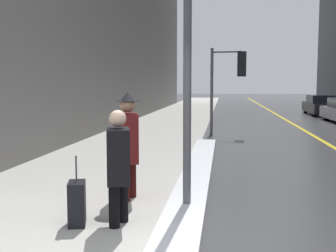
# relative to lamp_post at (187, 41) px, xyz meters

# --- Properties ---
(sidewalk_slab) EXTENTS (4.00, 80.00, 0.01)m
(sidewalk_slab) POSITION_rel_lamp_post_xyz_m (-2.18, 13.25, -2.51)
(sidewalk_slab) COLOR #B2AFA8
(sidewalk_slab) RESTS_ON ground
(road_centre_stripe) EXTENTS (0.16, 80.00, 0.00)m
(road_centre_stripe) POSITION_rel_lamp_post_xyz_m (3.82, 13.25, -2.51)
(road_centre_stripe) COLOR gold
(road_centre_stripe) RESTS_ON ground
(snow_bank_curb) EXTENTS (0.58, 9.46, 0.13)m
(snow_bank_curb) POSITION_rel_lamp_post_xyz_m (-0.01, 2.56, -2.45)
(snow_bank_curb) COLOR white
(snow_bank_curb) RESTS_ON ground
(lamp_post) EXTENTS (0.28, 0.28, 4.11)m
(lamp_post) POSITION_rel_lamp_post_xyz_m (0.00, 0.00, 0.00)
(lamp_post) COLOR #515156
(lamp_post) RESTS_ON ground
(traffic_light_near) EXTENTS (1.30, 0.37, 3.22)m
(traffic_light_near) POSITION_rel_lamp_post_xyz_m (0.78, 9.58, -0.20)
(traffic_light_near) COLOR #515156
(traffic_light_near) RESTS_ON ground
(pedestrian_trailing) EXTENTS (0.42, 0.56, 1.55)m
(pedestrian_trailing) POSITION_rel_lamp_post_xyz_m (-0.85, -0.75, -1.65)
(pedestrian_trailing) COLOR black
(pedestrian_trailing) RESTS_ON ground
(pedestrian_in_fedora) EXTENTS (0.45, 0.61, 1.77)m
(pedestrian_in_fedora) POSITION_rel_lamp_post_xyz_m (-1.00, 0.50, -1.54)
(pedestrian_in_fedora) COLOR #340C0C
(pedestrian_in_fedora) RESTS_ON ground
(parked_car_black) EXTENTS (1.86, 4.72, 1.23)m
(parked_car_black) POSITION_rel_lamp_post_xyz_m (6.60, 21.03, -1.93)
(parked_car_black) COLOR black
(parked_car_black) RESTS_ON ground
(rolling_suitcase) EXTENTS (0.31, 0.41, 0.95)m
(rolling_suitcase) POSITION_rel_lamp_post_xyz_m (-1.40, -0.84, -2.21)
(rolling_suitcase) COLOR black
(rolling_suitcase) RESTS_ON ground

